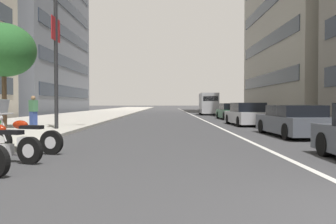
{
  "coord_description": "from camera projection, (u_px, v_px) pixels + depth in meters",
  "views": [
    {
      "loc": [
        -3.83,
        2.97,
        1.37
      ],
      "look_at": [
        10.46,
        2.92,
        1.01
      ],
      "focal_mm": 37.63,
      "sensor_mm": 36.0,
      "label": 1
    }
  ],
  "objects": [
    {
      "name": "sidewalk_right_plaza",
      "position": [
        78.0,
        117.0,
        33.83
      ],
      "size": [
        160.0,
        8.69,
        0.15
      ],
      "primitive_type": "cube",
      "color": "#B2ADA3",
      "rests_on": "ground"
    },
    {
      "name": "lane_centre_stripe",
      "position": [
        194.0,
        116.0,
        38.86
      ],
      "size": [
        110.0,
        0.16,
        0.01
      ],
      "primitive_type": "cube",
      "color": "silver",
      "rests_on": "ground"
    },
    {
      "name": "motorcycle_under_tarp",
      "position": [
        3.0,
        145.0,
        8.12
      ],
      "size": [
        0.85,
        2.02,
        1.09
      ],
      "rotation": [
        0.0,
        0.0,
        1.26
      ],
      "color": "black",
      "rests_on": "ground"
    },
    {
      "name": "motorcycle_second_in_row",
      "position": [
        25.0,
        137.0,
        9.59
      ],
      "size": [
        0.8,
        2.19,
        1.48
      ],
      "rotation": [
        0.0,
        0.0,
        1.31
      ],
      "color": "black",
      "rests_on": "ground"
    },
    {
      "name": "car_following_behind",
      "position": [
        293.0,
        121.0,
        14.61
      ],
      "size": [
        4.67,
        1.98,
        1.29
      ],
      "rotation": [
        0.0,
        0.0,
        0.03
      ],
      "color": "#4C515B",
      "rests_on": "ground"
    },
    {
      "name": "car_far_down_avenue",
      "position": [
        247.0,
        115.0,
        21.97
      ],
      "size": [
        4.73,
        2.04,
        1.4
      ],
      "rotation": [
        0.0,
        0.0,
        0.04
      ],
      "color": "#B7B7BC",
      "rests_on": "ground"
    },
    {
      "name": "car_mid_block_traffic",
      "position": [
        231.0,
        112.0,
        29.93
      ],
      "size": [
        4.57,
        1.97,
        1.37
      ],
      "rotation": [
        0.0,
        0.0,
        0.03
      ],
      "color": "#236038",
      "rests_on": "ground"
    },
    {
      "name": "delivery_van_ahead",
      "position": [
        209.0,
        103.0,
        41.47
      ],
      "size": [
        5.22,
        2.14,
        2.54
      ],
      "rotation": [
        0.0,
        0.0,
        -0.03
      ],
      "color": "#B7B7BC",
      "rests_on": "ground"
    },
    {
      "name": "street_lamp_with_banners",
      "position": [
        62.0,
        26.0,
        16.79
      ],
      "size": [
        1.26,
        2.22,
        8.18
      ],
      "color": "#232326",
      "rests_on": "sidewalk_right_plaza"
    },
    {
      "name": "street_tree_mid_sidewalk",
      "position": [
        4.0,
        50.0,
        17.01
      ],
      "size": [
        3.04,
        3.04,
        5.09
      ],
      "color": "#473323",
      "rests_on": "sidewalk_right_plaza"
    },
    {
      "name": "pedestrian_on_plaza",
      "position": [
        33.0,
        112.0,
        17.27
      ],
      "size": [
        0.44,
        0.48,
        1.59
      ],
      "rotation": [
        0.0,
        0.0,
        5.68
      ],
      "color": "#33478C",
      "rests_on": "sidewalk_right_plaza"
    }
  ]
}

